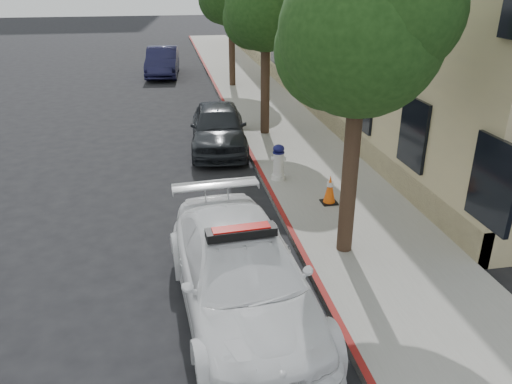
{
  "coord_description": "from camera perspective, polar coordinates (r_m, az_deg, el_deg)",
  "views": [
    {
      "loc": [
        -0.38,
        -10.17,
        5.19
      ],
      "look_at": [
        1.33,
        -0.84,
        1.0
      ],
      "focal_mm": 35.0,
      "sensor_mm": 36.0,
      "label": 1
    }
  ],
  "objects": [
    {
      "name": "tree_mid",
      "position": [
        16.52,
        1.23,
        20.25
      ],
      "size": [
        2.77,
        2.64,
        5.43
      ],
      "color": "black",
      "rests_on": "sidewalk"
    },
    {
      "name": "fire_hydrant",
      "position": [
        13.12,
        2.58,
        3.4
      ],
      "size": [
        0.4,
        0.37,
        0.95
      ],
      "rotation": [
        0.0,
        0.0,
        -0.14
      ],
      "color": "silver",
      "rests_on": "sidewalk"
    },
    {
      "name": "tree_near",
      "position": [
        8.85,
        12.18,
        17.38
      ],
      "size": [
        2.92,
        2.82,
        5.62
      ],
      "color": "black",
      "rests_on": "sidewalk"
    },
    {
      "name": "ground",
      "position": [
        11.42,
        -7.38,
        -3.41
      ],
      "size": [
        120.0,
        120.0,
        0.0
      ],
      "primitive_type": "plane",
      "color": "black",
      "rests_on": "ground"
    },
    {
      "name": "traffic_cone",
      "position": [
        11.88,
        8.44,
        0.3
      ],
      "size": [
        0.38,
        0.38,
        0.7
      ],
      "rotation": [
        0.0,
        0.0,
        0.02
      ],
      "color": "black",
      "rests_on": "sidewalk"
    },
    {
      "name": "curb_strip",
      "position": [
        20.95,
        -3.46,
        9.66
      ],
      "size": [
        0.12,
        50.0,
        0.15
      ],
      "primitive_type": "cube",
      "color": "maroon",
      "rests_on": "ground"
    },
    {
      "name": "parked_car_far",
      "position": [
        28.33,
        -10.63,
        14.43
      ],
      "size": [
        1.94,
        4.68,
        1.51
      ],
      "primitive_type": "imported",
      "rotation": [
        0.0,
        0.0,
        -0.08
      ],
      "color": "#151535",
      "rests_on": "ground"
    },
    {
      "name": "police_car",
      "position": [
        8.13,
        -1.64,
        -9.46
      ],
      "size": [
        2.36,
        5.12,
        1.6
      ],
      "rotation": [
        0.0,
        0.0,
        0.07
      ],
      "color": "white",
      "rests_on": "ground"
    },
    {
      "name": "sidewalk",
      "position": [
        21.18,
        0.73,
        9.86
      ],
      "size": [
        3.2,
        50.0,
        0.15
      ],
      "primitive_type": "cube",
      "color": "gray",
      "rests_on": "ground"
    },
    {
      "name": "parked_car_mid",
      "position": [
        15.89,
        -4.33,
        7.43
      ],
      "size": [
        2.05,
        4.37,
        1.45
      ],
      "primitive_type": "imported",
      "rotation": [
        0.0,
        0.0,
        -0.08
      ],
      "color": "black",
      "rests_on": "ground"
    }
  ]
}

